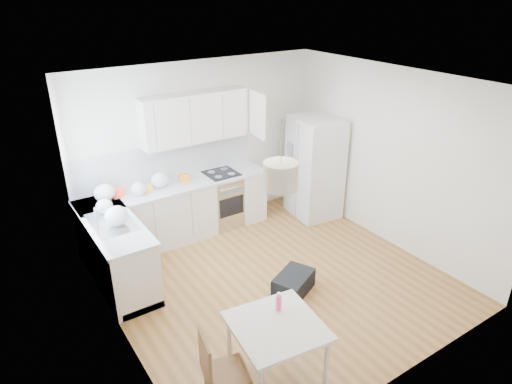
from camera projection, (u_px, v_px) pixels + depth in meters
floor at (275, 279)px, 6.31m from camera, size 4.20×4.20×0.00m
ceiling at (279, 83)px, 5.19m from camera, size 4.20×4.20×0.00m
wall_back at (200, 146)px, 7.34m from camera, size 4.20×0.00×4.20m
wall_left at (112, 238)px, 4.69m from camera, size 0.00×4.20×4.20m
wall_right at (391, 158)px, 6.81m from camera, size 0.00×4.20×4.20m
window_glassblock at (78, 167)px, 5.40m from camera, size 0.02×1.00×1.00m
cabinets_back at (178, 212)px, 7.19m from camera, size 3.00×0.60×0.88m
cabinets_left at (115, 252)px, 6.13m from camera, size 0.60×1.80×0.88m
counter_back at (176, 186)px, 7.00m from camera, size 3.02×0.64×0.04m
counter_left at (111, 222)px, 5.94m from camera, size 0.64×1.82×0.04m
backsplash_back at (167, 161)px, 7.09m from camera, size 3.00×0.01×0.58m
backsplash_left at (84, 206)px, 5.66m from camera, size 0.01×1.80×0.58m
upper_cabinets at (195, 117)px, 6.92m from camera, size 1.70×0.32×0.75m
range_oven at (222, 200)px, 7.59m from camera, size 0.50×0.61×0.88m
sink at (112, 223)px, 5.90m from camera, size 0.50×0.80×0.16m
refrigerator at (315, 167)px, 7.80m from camera, size 0.93×0.96×1.73m
dining_table at (277, 330)px, 4.51m from camera, size 0.96×0.96×0.68m
dining_chair at (226, 372)px, 4.23m from camera, size 0.46×0.46×0.91m
drink_bottle at (279, 301)px, 4.65m from camera, size 0.07×0.07×0.21m
gym_bag at (293, 283)px, 6.01m from camera, size 0.68×0.58×0.26m
pendant_lamp at (281, 176)px, 4.04m from camera, size 0.40×0.40×0.25m
grocery_bag_a at (105, 193)px, 6.40m from camera, size 0.29×0.25×0.26m
grocery_bag_b at (139, 189)px, 6.60m from camera, size 0.22×0.19×0.20m
grocery_bag_c at (160, 180)px, 6.85m from camera, size 0.26×0.22×0.23m
grocery_bag_d at (104, 206)px, 6.09m from camera, size 0.22×0.19×0.20m
grocery_bag_e at (116, 216)px, 5.76m from camera, size 0.30×0.25×0.27m
snack_orange at (184, 178)px, 7.10m from camera, size 0.18×0.13×0.11m
snack_yellow at (147, 189)px, 6.73m from camera, size 0.15×0.09×0.10m
snack_red at (118, 193)px, 6.56m from camera, size 0.19×0.13×0.12m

